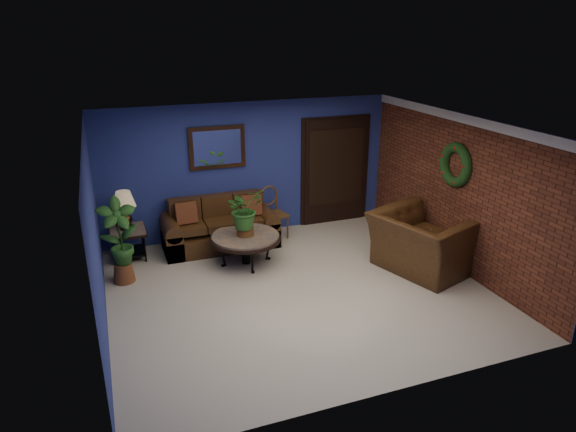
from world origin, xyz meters
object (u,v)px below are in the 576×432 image
object	(u,v)px
end_table	(128,236)
table_lamp	(124,206)
sofa	(219,230)
armchair	(423,243)
coffee_table	(245,238)
side_chair	(272,209)

from	to	relation	value
end_table	table_lamp	world-z (taller)	table_lamp
sofa	table_lamp	xyz separation A→B (m)	(-1.58, -0.03, 0.66)
sofa	armchair	xyz separation A→B (m)	(2.87, -2.12, 0.18)
sofa	armchair	bearing A→B (deg)	-36.50
coffee_table	armchair	bearing A→B (deg)	-25.00
end_table	table_lamp	bearing A→B (deg)	153.43
coffee_table	side_chair	size ratio (longest dim) A/B	1.21
sofa	side_chair	world-z (taller)	side_chair
coffee_table	table_lamp	xyz separation A→B (m)	(-1.82, 0.87, 0.51)
end_table	side_chair	size ratio (longest dim) A/B	0.62
end_table	armchair	world-z (taller)	armchair
sofa	armchair	size ratio (longest dim) A/B	1.37
table_lamp	side_chair	distance (m)	2.64
coffee_table	table_lamp	bearing A→B (deg)	154.48
coffee_table	table_lamp	distance (m)	2.08
end_table	side_chair	world-z (taller)	side_chair
table_lamp	armchair	size ratio (longest dim) A/B	0.43
coffee_table	armchair	distance (m)	2.90
end_table	armchair	xyz separation A→B (m)	(4.45, -2.10, 0.06)
table_lamp	side_chair	bearing A→B (deg)	1.54
end_table	table_lamp	distance (m)	0.54
table_lamp	side_chair	size ratio (longest dim) A/B	0.65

